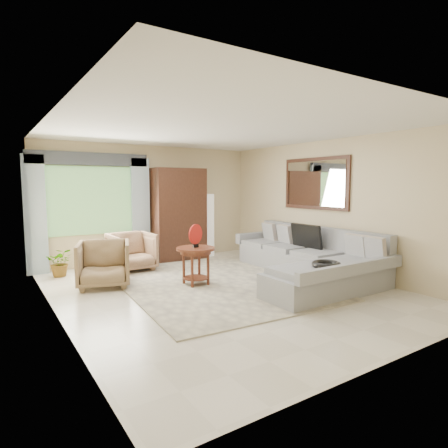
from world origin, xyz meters
TOP-DOWN VIEW (x-y plane):
  - ground at (0.00, 0.00)m, footprint 6.00×6.00m
  - area_rug at (0.09, 0.44)m, footprint 3.27×4.20m
  - sectional_sofa at (1.78, -0.18)m, footprint 2.30×3.46m
  - tv_screen at (2.05, 0.16)m, footprint 0.14×0.74m
  - garden_hose at (1.00, -1.29)m, footprint 0.43×0.43m
  - coffee_table at (-0.22, 0.51)m, footprint 0.66×0.66m
  - red_disc at (-0.22, 0.51)m, footprint 0.32×0.15m
  - armchair_left at (-1.57, 1.30)m, footprint 1.06×1.08m
  - armchair_right at (-0.77, 2.20)m, footprint 0.84×0.86m
  - potted_plant at (-2.06, 2.47)m, footprint 0.58×0.54m
  - armoire at (0.55, 2.72)m, footprint 1.20×0.55m
  - floor_lamp at (1.35, 2.78)m, footprint 0.24×0.24m
  - window at (-1.35, 2.97)m, footprint 1.80×0.04m
  - curtain_left at (-2.40, 2.88)m, footprint 0.40×0.08m
  - curtain_right at (-0.30, 2.88)m, footprint 0.40×0.08m
  - valance at (-1.35, 2.90)m, footprint 2.40×0.12m
  - wall_mirror at (2.46, 0.35)m, footprint 0.05×1.70m

SIDE VIEW (x-z plane):
  - ground at x=0.00m, z-range 0.00..0.00m
  - area_rug at x=0.09m, z-range 0.00..0.02m
  - potted_plant at x=-2.06m, z-range 0.00..0.54m
  - sectional_sofa at x=1.78m, z-range -0.17..0.73m
  - coffee_table at x=-0.22m, z-range 0.02..0.68m
  - armchair_right at x=-0.77m, z-range 0.00..0.77m
  - armchair_left at x=-1.57m, z-range 0.00..0.78m
  - garden_hose at x=1.00m, z-range 0.50..0.59m
  - tv_screen at x=2.05m, z-range 0.48..0.96m
  - floor_lamp at x=1.35m, z-range 0.00..1.50m
  - red_disc at x=-0.22m, z-range 0.72..1.06m
  - armoire at x=0.55m, z-range 0.00..2.10m
  - curtain_left at x=-2.40m, z-range 0.00..2.30m
  - curtain_right at x=-0.30m, z-range 0.00..2.30m
  - window at x=-1.35m, z-range 0.70..2.10m
  - wall_mirror at x=2.46m, z-range 1.22..2.27m
  - valance at x=-1.35m, z-range 2.12..2.38m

